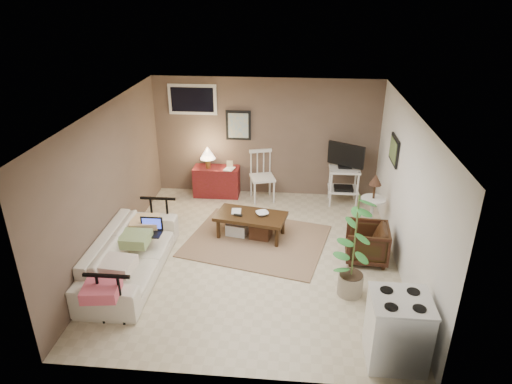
# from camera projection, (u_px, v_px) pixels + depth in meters

# --- Properties ---
(floor) EXTENTS (5.00, 5.00, 0.00)m
(floor) POSITION_uv_depth(u_px,v_px,m) (254.00, 256.00, 7.39)
(floor) COLOR #C1B293
(floor) RESTS_ON ground
(art_back) EXTENTS (0.50, 0.03, 0.60)m
(art_back) POSITION_uv_depth(u_px,v_px,m) (238.00, 125.00, 9.07)
(art_back) COLOR black
(art_right) EXTENTS (0.03, 0.60, 0.45)m
(art_right) POSITION_uv_depth(u_px,v_px,m) (394.00, 150.00, 7.52)
(art_right) COLOR black
(window) EXTENTS (0.96, 0.03, 0.60)m
(window) POSITION_uv_depth(u_px,v_px,m) (192.00, 99.00, 8.93)
(window) COLOR silver
(rug) EXTENTS (2.61, 2.28, 0.02)m
(rug) POSITION_uv_depth(u_px,v_px,m) (257.00, 241.00, 7.81)
(rug) COLOR #8F7153
(rug) RESTS_ON floor
(coffee_table) EXTENTS (1.28, 0.83, 0.45)m
(coffee_table) POSITION_uv_depth(u_px,v_px,m) (250.00, 224.00, 7.86)
(coffee_table) COLOR #331E0E
(coffee_table) RESTS_ON floor
(sofa) EXTENTS (0.66, 2.27, 0.89)m
(sofa) POSITION_uv_depth(u_px,v_px,m) (130.00, 248.00, 6.76)
(sofa) COLOR beige
(sofa) RESTS_ON floor
(sofa_pillows) EXTENTS (0.44, 2.16, 0.15)m
(sofa_pillows) POSITION_uv_depth(u_px,v_px,m) (126.00, 252.00, 6.48)
(sofa_pillows) COLOR beige
(sofa_pillows) RESTS_ON sofa
(sofa_end_rails) EXTENTS (0.61, 2.27, 0.76)m
(sofa_end_rails) POSITION_uv_depth(u_px,v_px,m) (139.00, 252.00, 6.78)
(sofa_end_rails) COLOR black
(sofa_end_rails) RESTS_ON floor
(laptop) EXTENTS (0.35, 0.25, 0.24)m
(laptop) POSITION_uv_depth(u_px,v_px,m) (151.00, 228.00, 7.05)
(laptop) COLOR black
(laptop) RESTS_ON sofa
(red_console) EXTENTS (0.93, 0.41, 1.07)m
(red_console) POSITION_uv_depth(u_px,v_px,m) (216.00, 179.00, 9.36)
(red_console) COLOR maroon
(red_console) RESTS_ON floor
(spindle_chair) EXTENTS (0.56, 0.56, 1.01)m
(spindle_chair) POSITION_uv_depth(u_px,v_px,m) (262.00, 178.00, 9.15)
(spindle_chair) COLOR silver
(spindle_chair) RESTS_ON floor
(tv_stand) EXTENTS (0.67, 0.48, 1.24)m
(tv_stand) POSITION_uv_depth(u_px,v_px,m) (344.00, 173.00, 8.90)
(tv_stand) COLOR silver
(tv_stand) RESTS_ON floor
(side_table) EXTENTS (0.42, 0.42, 1.12)m
(side_table) POSITION_uv_depth(u_px,v_px,m) (374.00, 197.00, 7.79)
(side_table) COLOR silver
(side_table) RESTS_ON floor
(armchair) EXTENTS (0.64, 0.68, 0.66)m
(armchair) POSITION_uv_depth(u_px,v_px,m) (367.00, 241.00, 7.17)
(armchair) COLOR black
(armchair) RESTS_ON floor
(potted_plant) EXTENTS (0.39, 0.39, 1.58)m
(potted_plant) POSITION_uv_depth(u_px,v_px,m) (355.00, 243.00, 6.15)
(potted_plant) COLOR #9F927E
(potted_plant) RESTS_ON floor
(stove) EXTENTS (0.67, 0.62, 0.87)m
(stove) POSITION_uv_depth(u_px,v_px,m) (397.00, 330.00, 5.19)
(stove) COLOR white
(stove) RESTS_ON floor
(bowl) EXTENTS (0.22, 0.13, 0.21)m
(bowl) POSITION_uv_depth(u_px,v_px,m) (262.00, 209.00, 7.74)
(bowl) COLOR #331E0E
(bowl) RESTS_ON coffee_table
(book_table) EXTENTS (0.16, 0.03, 0.22)m
(book_table) POSITION_uv_depth(u_px,v_px,m) (231.00, 206.00, 7.84)
(book_table) COLOR #331E0E
(book_table) RESTS_ON coffee_table
(book_console) EXTENTS (0.19, 0.07, 0.25)m
(book_console) POSITION_uv_depth(u_px,v_px,m) (225.00, 163.00, 9.13)
(book_console) COLOR #331E0E
(book_console) RESTS_ON red_console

